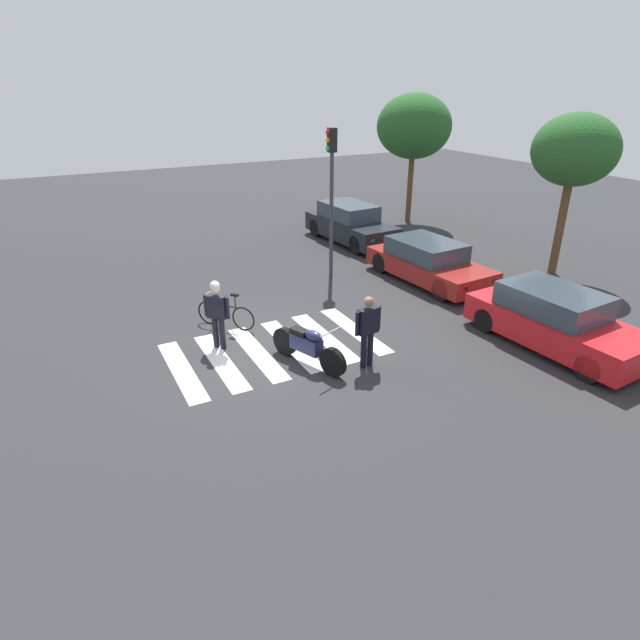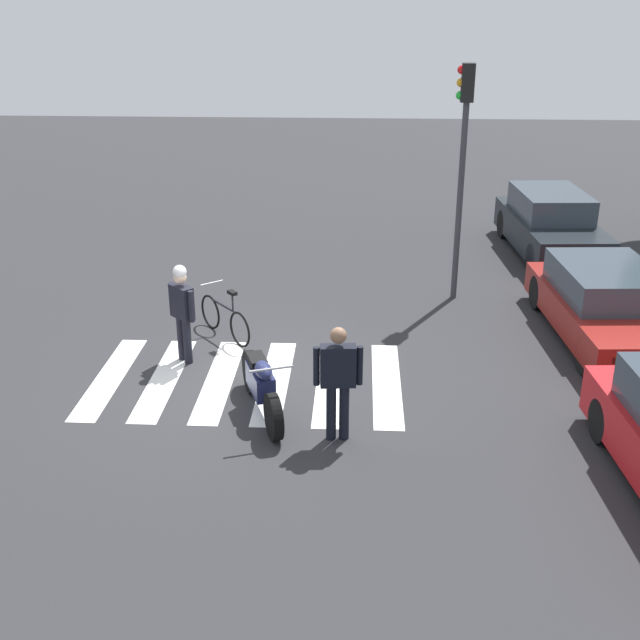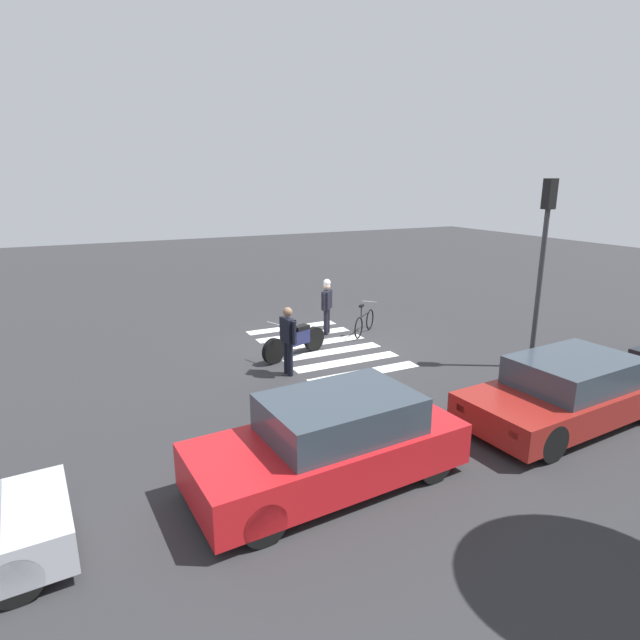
% 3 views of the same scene
% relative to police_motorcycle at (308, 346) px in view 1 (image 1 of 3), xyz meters
% --- Properties ---
extents(ground_plane, '(60.00, 60.00, 0.00)m').
position_rel_police_motorcycle_xyz_m(ground_plane, '(-1.05, -0.37, -0.47)').
color(ground_plane, '#2B2B2D').
extents(police_motorcycle, '(2.08, 0.96, 1.05)m').
position_rel_police_motorcycle_xyz_m(police_motorcycle, '(0.00, 0.00, 0.00)').
color(police_motorcycle, black).
rests_on(police_motorcycle, ground_plane).
extents(leaning_bicycle, '(1.33, 1.12, 0.99)m').
position_rel_police_motorcycle_xyz_m(leaning_bicycle, '(-2.77, -1.00, -0.10)').
color(leaning_bicycle, black).
rests_on(leaning_bicycle, ground_plane).
extents(officer_on_foot, '(0.24, 0.67, 1.69)m').
position_rel_police_motorcycle_xyz_m(officer_on_foot, '(0.67, 1.15, 0.49)').
color(officer_on_foot, black).
rests_on(officer_on_foot, ground_plane).
extents(officer_by_motorcycle, '(0.49, 0.49, 1.71)m').
position_rel_police_motorcycle_xyz_m(officer_by_motorcycle, '(-1.74, -1.51, 0.51)').
color(officer_by_motorcycle, black).
rests_on(officer_by_motorcycle, ground_plane).
extents(crosswalk_stripes, '(2.98, 4.95, 0.01)m').
position_rel_police_motorcycle_xyz_m(crosswalk_stripes, '(-1.05, -0.37, -0.46)').
color(crosswalk_stripes, silver).
rests_on(crosswalk_stripes, ground_plane).
extents(car_black_suv, '(4.41, 1.98, 1.50)m').
position_rel_police_motorcycle_xyz_m(car_black_suv, '(-8.19, 5.94, 0.24)').
color(car_black_suv, black).
rests_on(car_black_suv, ground_plane).
extents(car_maroon_wagon, '(4.41, 2.11, 1.29)m').
position_rel_police_motorcycle_xyz_m(car_maroon_wagon, '(-3.17, 5.87, 0.15)').
color(car_maroon_wagon, black).
rests_on(car_maroon_wagon, ground_plane).
extents(car_red_convertible, '(4.36, 2.05, 1.41)m').
position_rel_police_motorcycle_xyz_m(car_red_convertible, '(1.88, 5.69, 0.20)').
color(car_red_convertible, black).
rests_on(car_red_convertible, ground_plane).
extents(traffic_light_pole, '(0.25, 0.34, 4.62)m').
position_rel_police_motorcycle_xyz_m(traffic_light_pole, '(-5.06, 3.35, 2.60)').
color(traffic_light_pole, '#38383D').
rests_on(traffic_light_pole, ground_plane).
extents(street_tree_near, '(3.18, 3.18, 5.45)m').
position_rel_police_motorcycle_xyz_m(street_tree_near, '(-9.90, 10.03, 3.62)').
color(street_tree_near, brown).
rests_on(street_tree_near, ground_plane).
extents(street_tree_mid, '(2.57, 2.57, 5.06)m').
position_rel_police_motorcycle_xyz_m(street_tree_mid, '(-1.80, 10.03, 3.46)').
color(street_tree_mid, brown).
rests_on(street_tree_mid, ground_plane).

